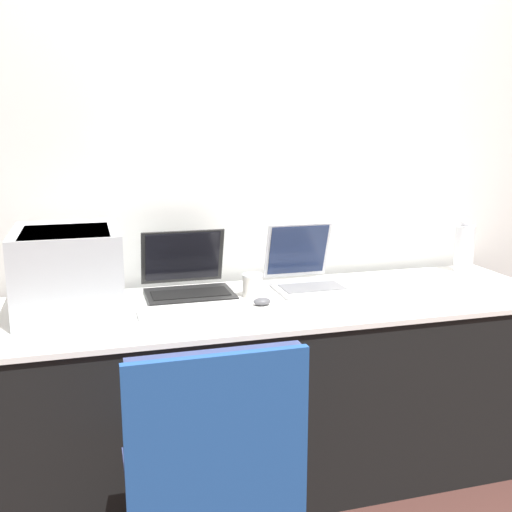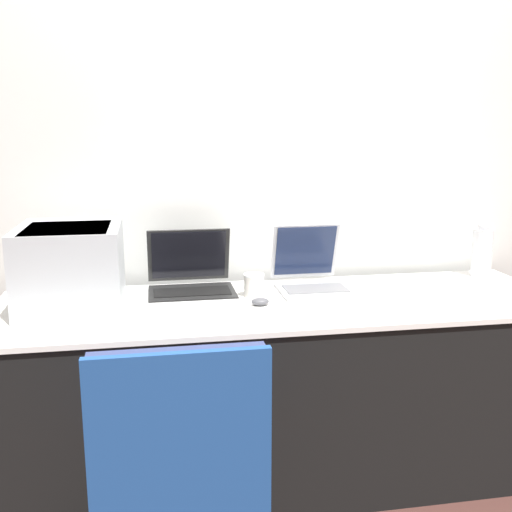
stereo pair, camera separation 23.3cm
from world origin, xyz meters
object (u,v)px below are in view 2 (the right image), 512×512
printer (71,263)px  mouse (260,302)px  metal_pitcher (482,251)px  external_keyboard (189,308)px  laptop_left (191,279)px  coffee_cup (254,285)px  chair (179,458)px  laptop_right (311,275)px

printer → mouse: (0.71, -0.12, -0.15)m
printer → metal_pitcher: (1.79, 0.16, -0.05)m
external_keyboard → mouse: 0.28m
laptop_left → mouse: size_ratio=5.07×
external_keyboard → metal_pitcher: (1.36, 0.30, 0.11)m
printer → coffee_cup: printer is taller
coffee_cup → laptop_left: bearing=154.6°
laptop_left → chair: bearing=-96.1°
metal_pitcher → chair: 1.77m
laptop_left → chair: 1.00m
laptop_left → coffee_cup: 0.27m
coffee_cup → metal_pitcher: size_ratio=0.36×
laptop_right → printer: bearing=-174.6°
laptop_right → external_keyboard: (-0.53, -0.23, -0.05)m
laptop_left → external_keyboard: size_ratio=0.88×
printer → laptop_left: size_ratio=1.26×
metal_pitcher → chair: metal_pitcher is taller
laptop_right → metal_pitcher: size_ratio=1.35×
external_keyboard → chair: (-0.08, -0.69, -0.20)m
laptop_left → mouse: laptop_left is taller
printer → external_keyboard: 0.48m
laptop_left → external_keyboard: 0.27m
coffee_cup → printer: bearing=-178.9°
external_keyboard → coffee_cup: bearing=29.1°
coffee_cup → chair: chair is taller
mouse → chair: bearing=-116.1°
external_keyboard → metal_pitcher: size_ratio=1.56×
coffee_cup → chair: 0.95m
printer → external_keyboard: printer is taller
laptop_left → external_keyboard: bearing=-95.7°
external_keyboard → laptop_right: bearing=23.4°
coffee_cup → metal_pitcher: (1.09, 0.15, 0.07)m
chair → laptop_left: bearing=83.9°
printer → external_keyboard: (0.43, -0.14, -0.16)m
laptop_left → laptop_right: size_ratio=1.01×
mouse → external_keyboard: bearing=-175.2°
printer → mouse: bearing=-9.3°
coffee_cup → mouse: coffee_cup is taller
chair → printer: bearing=113.1°
laptop_left → metal_pitcher: metal_pitcher is taller
laptop_left → mouse: bearing=-44.7°
chair → laptop_right: bearing=56.6°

